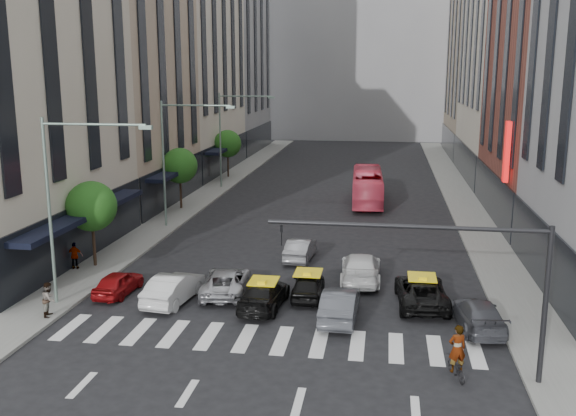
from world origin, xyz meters
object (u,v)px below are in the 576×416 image
at_px(streetlamp_mid, 176,147).
at_px(taxi_left, 264,295).
at_px(bus, 367,186).
at_px(pedestrian_near, 49,299).
at_px(car_red, 118,283).
at_px(taxi_center, 308,285).
at_px(pedestrian_far, 75,256).
at_px(motorcycle, 456,368).
at_px(car_white_front, 174,288).
at_px(streetlamp_far, 230,127).
at_px(streetlamp_near, 66,187).

distance_m(streetlamp_mid, taxi_left, 18.19).
relative_size(bus, pedestrian_near, 6.48).
height_order(car_red, pedestrian_near, pedestrian_near).
distance_m(taxi_center, pedestrian_far, 13.85).
bearing_deg(car_red, bus, -111.61).
xyz_separation_m(taxi_center, pedestrian_near, (-11.46, -4.60, 0.31)).
distance_m(taxi_center, bus, 24.21).
bearing_deg(motorcycle, streetlamp_mid, -67.49).
xyz_separation_m(bus, pedestrian_far, (-15.85, -21.81, -0.53)).
bearing_deg(taxi_center, motorcycle, 128.28).
bearing_deg(pedestrian_far, car_red, 132.09).
bearing_deg(pedestrian_far, motorcycle, 144.99).
height_order(motorcycle, pedestrian_near, pedestrian_near).
relative_size(taxi_left, pedestrian_near, 2.84).
distance_m(bus, pedestrian_far, 26.97).
distance_m(car_white_front, pedestrian_near, 5.81).
distance_m(pedestrian_near, pedestrian_far, 7.23).
xyz_separation_m(streetlamp_far, motorcycle, (17.62, -36.85, -5.50)).
relative_size(car_red, pedestrian_far, 2.31).
bearing_deg(car_red, streetlamp_far, -83.58).
bearing_deg(car_white_front, taxi_center, -158.85).
bearing_deg(taxi_left, car_white_front, 2.15).
bearing_deg(pedestrian_far, car_white_front, 142.95).
bearing_deg(car_white_front, streetlamp_near, 22.85).
relative_size(bus, pedestrian_far, 6.74).
distance_m(car_red, pedestrian_near, 4.05).
bearing_deg(pedestrian_near, taxi_center, -80.00).
height_order(streetlamp_near, bus, streetlamp_near).
bearing_deg(streetlamp_far, pedestrian_near, -90.61).
relative_size(streetlamp_mid, car_white_front, 2.02).
distance_m(taxi_center, pedestrian_near, 12.35).
bearing_deg(motorcycle, taxi_center, -67.59).
height_order(streetlamp_near, taxi_center, streetlamp_near).
distance_m(streetlamp_near, car_white_front, 7.05).
height_order(streetlamp_near, car_red, streetlamp_near).
bearing_deg(streetlamp_near, taxi_left, 7.37).
bearing_deg(taxi_center, streetlamp_far, -70.94).
distance_m(taxi_left, pedestrian_near, 9.95).
bearing_deg(car_red, taxi_left, 178.39).
bearing_deg(car_white_front, bus, -101.36).
bearing_deg(pedestrian_near, bus, -37.30).
height_order(car_white_front, pedestrian_far, pedestrian_far).
height_order(car_red, motorcycle, car_red).
bearing_deg(pedestrian_near, streetlamp_near, -23.60).
bearing_deg(pedestrian_near, streetlamp_mid, -13.01).
xyz_separation_m(taxi_left, pedestrian_near, (-9.51, -2.90, 0.29)).
bearing_deg(taxi_left, streetlamp_far, -70.04).
height_order(car_white_front, pedestrian_near, pedestrian_near).
bearing_deg(taxi_center, bus, -97.00).
xyz_separation_m(car_red, car_white_front, (3.18, -0.61, 0.12)).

